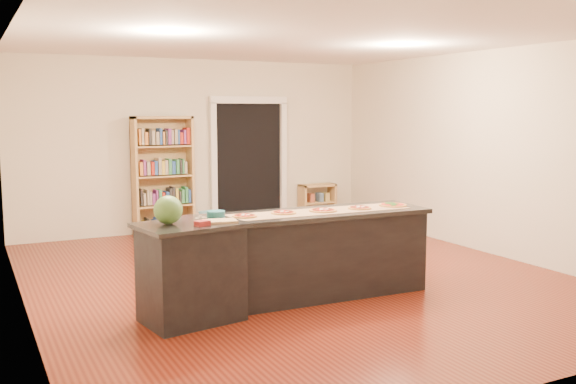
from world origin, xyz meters
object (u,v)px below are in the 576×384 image
kitchen_island (303,255)px  side_counter (191,272)px  watermelon (168,210)px  low_shelf (317,202)px  waste_bin (206,222)px  bookshelf (163,176)px

kitchen_island → side_counter: (-1.30, -0.20, 0.01)m
kitchen_island → watermelon: (-1.50, -0.17, 0.61)m
low_shelf → watermelon: (-3.99, -4.26, 0.74)m
kitchen_island → watermelon: size_ratio=10.42×
watermelon → waste_bin: bearing=66.1°
bookshelf → low_shelf: size_ratio=2.86×
waste_bin → watermelon: 4.54m
side_counter → waste_bin: size_ratio=2.74×
bookshelf → waste_bin: 1.02m
side_counter → bookshelf: (0.96, 4.27, 0.47)m
kitchen_island → side_counter: 1.32m
bookshelf → waste_bin: size_ratio=5.44×
low_shelf → waste_bin: (-2.18, -0.19, -0.16)m
bookshelf → low_shelf: 2.90m
low_shelf → side_counter: bearing=-131.4°
bookshelf → watermelon: size_ratio=7.09×
kitchen_island → bookshelf: 4.11m
side_counter → kitchen_island: bearing=-0.3°
low_shelf → bookshelf: bearing=-179.5°
side_counter → watermelon: (-0.20, 0.03, 0.60)m
kitchen_island → watermelon: bearing=-171.6°
kitchen_island → waste_bin: size_ratio=8.00×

